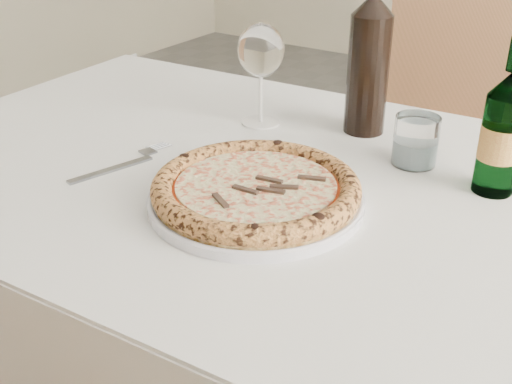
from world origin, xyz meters
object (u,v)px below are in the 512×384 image
beer_bottle (502,134)px  chair_far (450,142)px  tumbler (415,144)px  plate (256,199)px  pizza (256,188)px  wine_glass (261,53)px  dining_table (291,230)px  wine_bottle (369,62)px

beer_bottle → chair_far: bearing=111.3°
chair_far → tumbler: size_ratio=11.69×
plate → tumbler: (0.13, 0.26, 0.03)m
tumbler → chair_far: bearing=101.6°
pizza → wine_glass: 0.33m
pizza → beer_bottle: beer_bottle is taller
beer_bottle → pizza: bearing=-138.8°
dining_table → beer_bottle: beer_bottle is taller
pizza → wine_glass: wine_glass is taller
wine_glass → wine_bottle: (0.17, 0.07, -0.01)m
wine_glass → wine_bottle: bearing=22.9°
tumbler → beer_bottle: beer_bottle is taller
dining_table → wine_glass: bearing=135.6°
dining_table → chair_far: chair_far is taller
dining_table → plate: size_ratio=4.69×
plate → tumbler: size_ratio=3.85×
plate → beer_bottle: size_ratio=1.35×
pizza → wine_glass: (-0.17, 0.27, 0.11)m
chair_far → dining_table: bearing=-89.7°
wine_glass → beer_bottle: beer_bottle is taller
plate → wine_glass: wine_glass is taller
pizza → beer_bottle: (0.26, 0.23, 0.06)m
plate → beer_bottle: bearing=41.2°
chair_far → plate: 0.95m
tumbler → wine_bottle: bearing=147.1°
wine_glass → wine_bottle: size_ratio=0.63×
wine_bottle → chair_far: bearing=90.8°
chair_far → beer_bottle: (0.27, -0.69, 0.32)m
dining_table → tumbler: tumbler is taller
chair_far → wine_bottle: bearing=-89.2°
chair_far → beer_bottle: bearing=-68.7°
tumbler → beer_bottle: 0.15m
wine_glass → tumbler: size_ratio=2.33×
plate → beer_bottle: (0.26, 0.23, 0.08)m
plate → beer_bottle: 0.36m
wine_glass → beer_bottle: size_ratio=0.82×
beer_bottle → wine_bottle: bearing=157.2°
dining_table → pizza: (-0.00, -0.10, 0.12)m
pizza → tumbler: (0.13, 0.26, 0.01)m
dining_table → plate: 0.14m
plate → tumbler: bearing=63.0°
beer_bottle → wine_bottle: (-0.26, 0.11, 0.04)m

